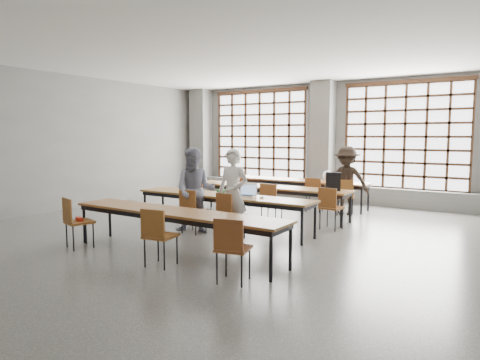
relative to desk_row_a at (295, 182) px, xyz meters
The scene contains 37 objects.
floor 4.04m from the desk_row_a, 86.19° to the right, with size 11.00×11.00×0.00m, color #4E4E4B.
ceiling 4.89m from the desk_row_a, 86.19° to the right, with size 11.00×11.00×0.00m, color silver.
wall_back 1.89m from the desk_row_a, 80.12° to the left, with size 10.00×10.00×0.00m, color #5D5D5B.
wall_left 6.28m from the desk_row_a, 139.96° to the right, with size 11.00×11.00×0.00m, color #5D5D5B.
column_left 4.54m from the desk_row_a, 163.67° to the left, with size 0.60×0.55×3.50m, color #5A5A58.
column_mid 1.67m from the desk_row_a, 77.95° to the left, with size 0.60×0.55×3.50m, color #5A5A58.
window_left 2.75m from the desk_row_a, 144.01° to the left, with size 3.32×0.12×3.00m.
window_right 3.15m from the desk_row_a, 29.83° to the left, with size 3.32×0.12×3.00m.
sill_ledge 1.41m from the desk_row_a, 78.66° to the left, with size 9.80×0.35×0.50m, color #5A5A58.
desk_row_a is the anchor object (origin of this frame).
desk_row_b 1.73m from the desk_row_a, 86.49° to the right, with size 4.00×0.70×0.73m.
desk_row_c 3.53m from the desk_row_a, 89.49° to the right, with size 4.00×0.70×0.73m.
desk_row_d 5.50m from the desk_row_a, 84.96° to the right, with size 4.00×0.70×0.73m.
chair_back_left 1.53m from the desk_row_a, 155.68° to the right, with size 0.46×0.47×0.88m.
chair_back_mid 1.04m from the desk_row_a, 37.69° to the right, with size 0.48×0.49×0.88m.
chair_back_right 1.74m from the desk_row_a, 21.16° to the right, with size 0.51×0.51×0.88m.
chair_mid_left 2.79m from the desk_row_a, 122.41° to the right, with size 0.42×0.43×0.88m.
chair_mid_centre 2.41m from the desk_row_a, 77.73° to the right, with size 0.45×0.46×0.88m.
chair_mid_right 3.03m from the desk_row_a, 51.10° to the right, with size 0.45×0.46×0.88m.
chair_front_left 4.17m from the desk_row_a, 93.68° to the right, with size 0.43×0.43×0.88m.
chair_front_right 4.20m from the desk_row_a, 81.55° to the right, with size 0.49×0.49×0.88m.
chair_near_left 6.23m from the desk_row_a, 101.48° to the right, with size 0.53×0.53×0.88m.
chair_near_mid 6.15m from the desk_row_a, 83.50° to the right, with size 0.48×0.48×0.88m.
chair_near_right 6.43m from the desk_row_a, 71.84° to the right, with size 0.51×0.51×0.88m.
student_male 4.08m from the desk_row_a, 81.09° to the right, with size 0.62×0.41×1.69m, color silver.
student_female 4.04m from the desk_row_a, 93.82° to the right, with size 0.82×0.64×1.70m, color #171C46.
student_back 1.69m from the desk_row_a, 17.35° to the right, with size 1.08×0.62×1.67m, color black.
laptop_front 3.47m from the desk_row_a, 80.57° to the right, with size 0.42×0.38×0.26m.
laptop_back 1.35m from the desk_row_a, ahead, with size 0.39×0.34×0.26m.
mouse 3.68m from the desk_row_a, 74.54° to the right, with size 0.10×0.06×0.04m, color white.
green_box 3.45m from the desk_row_a, 90.31° to the right, with size 0.25×0.09×0.09m, color #29802F.
phone 3.63m from the desk_row_a, 86.67° to the right, with size 0.13×0.06×0.01m, color black.
paper_sheet_b 1.79m from the desk_row_a, 96.25° to the right, with size 0.30×0.21×0.00m, color white.
paper_sheet_c 1.74m from the desk_row_a, 83.20° to the right, with size 0.30×0.21×0.00m, color white.
backpack 2.41m from the desk_row_a, 44.48° to the right, with size 0.32×0.20×0.40m, color black.
plastic_bag 0.93m from the desk_row_a, ahead, with size 0.26×0.21×0.29m, color white.
red_pouch 6.15m from the desk_row_a, 101.41° to the right, with size 0.20×0.08×0.06m, color #B12715.
Camera 1 is at (4.78, -6.63, 1.94)m, focal length 32.00 mm.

